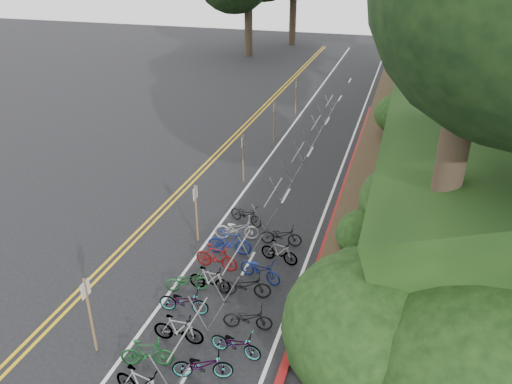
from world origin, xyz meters
TOP-DOWN VIEW (x-y plane):
  - ground at (0.00, 0.00)m, footprint 120.00×120.00m
  - road_markings at (0.63, 10.10)m, footprint 7.47×80.00m
  - red_curb at (5.70, 12.00)m, footprint 0.25×28.00m
  - embankment at (12.96, 19.04)m, footprint 14.30×48.14m
  - bike_rack_front at (3.01, -1.22)m, footprint 1.19×2.75m
  - bike_racks_rest at (3.00, 13.00)m, footprint 1.14×23.00m
  - signpost_near at (0.12, -1.66)m, footprint 0.08×0.40m
  - signposts_rest at (0.60, 14.00)m, footprint 0.08×18.40m
  - bike_front at (1.55, 1.82)m, footprint 1.11×1.63m
  - bike_valet at (2.96, 1.83)m, footprint 3.11×11.73m

SIDE VIEW (x-z plane):
  - ground at x=0.00m, z-range 0.00..0.00m
  - road_markings at x=0.63m, z-range 0.00..0.01m
  - red_curb at x=5.70m, z-range 0.00..0.10m
  - bike_front at x=1.55m, z-range 0.00..0.81m
  - bike_valet at x=2.96m, z-range -0.06..1.00m
  - bike_racks_rest at x=3.00m, z-range 0.27..1.44m
  - bike_rack_front at x=3.01m, z-range 0.27..1.53m
  - signposts_rest at x=0.60m, z-range 0.18..2.68m
  - signpost_near at x=0.12m, z-range 0.18..2.80m
  - embankment at x=12.96m, z-range -1.99..7.12m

